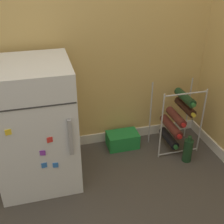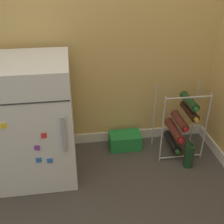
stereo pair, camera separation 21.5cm
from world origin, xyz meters
name	(u,v)px [view 1 (the left image)]	position (x,y,z in m)	size (l,w,h in m)	color
ground_plane	(114,182)	(0.00, 0.00, 0.00)	(14.00, 14.00, 0.00)	#423D38
mini_fridge	(35,125)	(-0.52, 0.23, 0.46)	(0.55, 0.57, 0.92)	silver
wine_rack	(176,119)	(0.63, 0.31, 0.28)	(0.38, 0.33, 0.60)	#B2B2B7
soda_box	(123,140)	(0.19, 0.43, 0.07)	(0.27, 0.17, 0.14)	#1E7F38
loose_bottle_floor	(188,150)	(0.65, 0.10, 0.11)	(0.08, 0.08, 0.24)	#19381E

